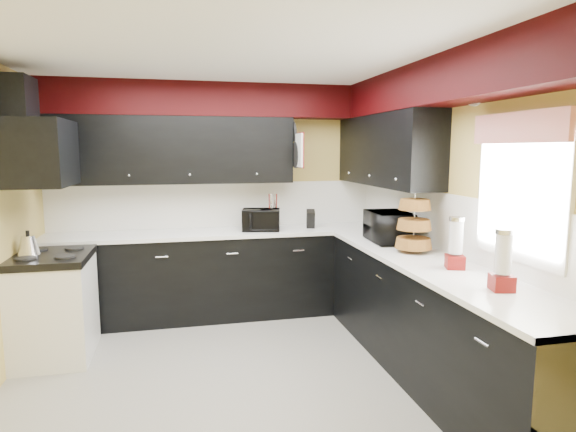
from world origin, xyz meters
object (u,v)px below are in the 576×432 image
object	(u,v)px
toaster_oven	(261,220)
knife_block	(311,219)
microwave	(389,227)
kettle	(28,245)
utensil_crock	(273,222)

from	to	relation	value
toaster_oven	knife_block	size ratio (longest dim) A/B	2.01
toaster_oven	microwave	distance (m)	1.41
toaster_oven	knife_block	xyz separation A→B (m)	(0.56, 0.03, -0.02)
microwave	kettle	bearing A→B (deg)	88.76
microwave	kettle	size ratio (longest dim) A/B	2.86
utensil_crock	kettle	bearing A→B (deg)	-162.16
microwave	utensil_crock	distance (m)	1.35
toaster_oven	knife_block	bearing A→B (deg)	15.77
microwave	utensil_crock	xyz separation A→B (m)	(-0.93, 0.98, -0.06)
toaster_oven	kettle	world-z (taller)	toaster_oven
toaster_oven	utensil_crock	size ratio (longest dim) A/B	2.51
toaster_oven	kettle	distance (m)	2.22
toaster_oven	microwave	size ratio (longest dim) A/B	0.77
kettle	utensil_crock	bearing A→B (deg)	17.84
knife_block	kettle	xyz separation A→B (m)	(-2.68, -0.69, -0.04)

